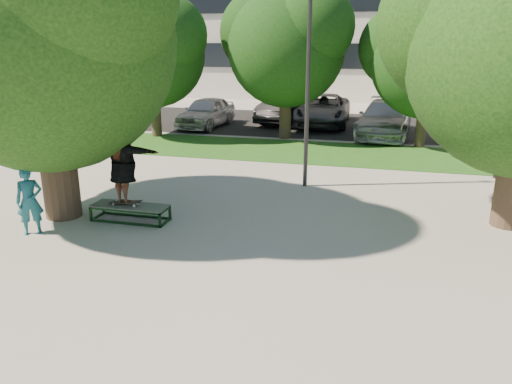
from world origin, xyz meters
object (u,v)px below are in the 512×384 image
(car_dark, at_px, (286,106))
(car_grey, at_px, (323,110))
(lamppost, at_px, (308,75))
(car_silver_b, at_px, (385,119))
(grind_box, at_px, (130,213))
(car_silver_a, at_px, (206,112))
(bystander, at_px, (29,201))
(tree_left, at_px, (41,23))

(car_dark, xyz_separation_m, car_grey, (1.93, -0.46, -0.05))
(lamppost, xyz_separation_m, car_silver_b, (2.10, 8.62, -2.40))
(grind_box, bearing_deg, lamppost, 47.94)
(lamppost, relative_size, car_silver_b, 1.18)
(lamppost, bearing_deg, car_silver_b, 76.28)
(car_silver_a, relative_size, car_dark, 0.87)
(grind_box, relative_size, car_grey, 0.34)
(bystander, height_order, car_dark, car_dark)
(car_silver_a, height_order, car_dark, car_dark)
(tree_left, xyz_separation_m, lamppost, (5.29, 3.91, -1.27))
(bystander, xyz_separation_m, car_silver_a, (-1.05, 13.97, -0.03))
(bystander, distance_m, car_silver_b, 15.58)
(car_silver_a, height_order, car_grey, car_grey)
(car_dark, bearing_deg, tree_left, -90.63)
(car_dark, relative_size, car_silver_b, 0.92)
(car_silver_b, bearing_deg, car_grey, 147.99)
(car_dark, distance_m, car_grey, 1.98)
(lamppost, height_order, bystander, lamppost)
(car_grey, relative_size, car_silver_b, 1.02)
(lamppost, bearing_deg, car_grey, 94.65)
(lamppost, relative_size, car_dark, 1.27)
(tree_left, height_order, car_silver_b, tree_left)
(car_dark, height_order, car_silver_b, car_dark)
(grind_box, distance_m, car_silver_b, 13.71)
(grind_box, height_order, car_silver_a, car_silver_a)
(car_grey, xyz_separation_m, car_silver_b, (2.99, -2.23, 0.01))
(bystander, relative_size, car_dark, 0.31)
(car_silver_a, distance_m, car_dark, 4.23)
(lamppost, distance_m, car_dark, 11.89)
(tree_left, bearing_deg, car_silver_a, 94.20)
(lamppost, distance_m, car_silver_b, 9.19)
(lamppost, relative_size, grind_box, 3.39)
(car_dark, height_order, car_grey, car_dark)
(car_silver_b, bearing_deg, car_dark, 156.09)
(bystander, bearing_deg, car_silver_a, 57.84)
(lamppost, xyz_separation_m, car_silver_a, (-6.23, 8.82, -2.44))
(bystander, bearing_deg, car_grey, 38.52)
(grind_box, height_order, car_dark, car_dark)
(bystander, bearing_deg, tree_left, 58.98)
(tree_left, xyz_separation_m, car_silver_a, (-0.93, 12.73, -3.71))
(lamppost, xyz_separation_m, car_dark, (-2.81, 11.31, -2.36))
(lamppost, bearing_deg, tree_left, -143.58)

